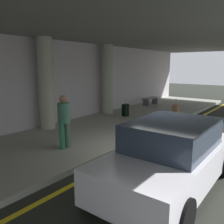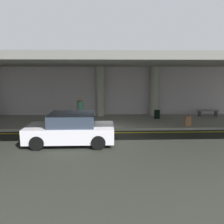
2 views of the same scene
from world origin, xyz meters
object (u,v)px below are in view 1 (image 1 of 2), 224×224
suitcase_upright_primary (176,111)px  suitcase_upright_secondary (125,110)px  bench_metal (151,100)px  traveler_with_luggage (64,118)px  support_column_center (46,84)px  car_white (170,156)px  support_column_right_mid (107,80)px

suitcase_upright_primary → suitcase_upright_secondary: size_ratio=1.00×
suitcase_upright_secondary → bench_metal: bearing=-0.6°
suitcase_upright_secondary → traveler_with_luggage: bearing=-176.7°
bench_metal → suitcase_upright_secondary: bearing=-170.4°
traveler_with_luggage → suitcase_upright_secondary: size_ratio=1.87×
suitcase_upright_secondary → bench_metal: size_ratio=0.56×
support_column_center → bench_metal: bearing=-3.6°
bench_metal → car_white: bearing=-149.6°
support_column_right_mid → bench_metal: bearing=-7.2°
support_column_center → support_column_right_mid: (4.00, 0.00, 0.00)m
traveler_with_luggage → suitcase_upright_primary: (6.64, -0.89, -0.65)m
support_column_right_mid → suitcase_upright_primary: 3.90m
support_column_center → support_column_right_mid: same height
car_white → suitcase_upright_primary: size_ratio=4.56×
suitcase_upright_secondary → bench_metal: suitcase_upright_secondary is taller
car_white → traveler_with_luggage: traveler_with_luggage is taller
traveler_with_luggage → suitcase_upright_primary: size_ratio=1.87×
car_white → support_column_center: bearing=73.8°
traveler_with_luggage → suitcase_upright_primary: traveler_with_luggage is taller
suitcase_upright_primary → bench_metal: 3.84m
support_column_center → support_column_right_mid: bearing=0.0°
support_column_center → car_white: bearing=-102.4°
traveler_with_luggage → car_white: bearing=-70.5°
bench_metal → support_column_center: bearing=176.4°
car_white → suitcase_upright_secondary: bearing=38.1°
support_column_right_mid → car_white: bearing=-131.8°
support_column_center → car_white: 6.21m
traveler_with_luggage → bench_metal: size_ratio=1.05×
support_column_center → suitcase_upright_secondary: support_column_center is taller
car_white → suitcase_upright_primary: car_white is taller
support_column_center → bench_metal: (7.98, -0.50, -1.47)m
traveler_with_luggage → bench_metal: bearing=32.0°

